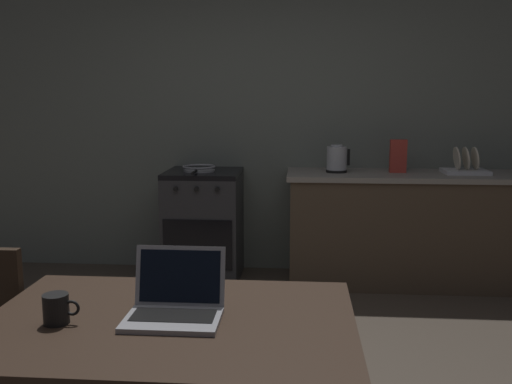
% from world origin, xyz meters
% --- Properties ---
extents(back_wall, '(6.40, 0.10, 2.60)m').
position_xyz_m(back_wall, '(0.30, 2.37, 1.30)').
color(back_wall, slate).
rests_on(back_wall, ground_plane).
extents(kitchen_counter, '(2.16, 0.64, 0.90)m').
position_xyz_m(kitchen_counter, '(1.29, 2.02, 0.45)').
color(kitchen_counter, '#4C3D2D').
rests_on(kitchen_counter, ground_plane).
extents(stove_oven, '(0.60, 0.62, 0.90)m').
position_xyz_m(stove_oven, '(-0.47, 2.02, 0.45)').
color(stove_oven, '#2D2D30').
rests_on(stove_oven, ground_plane).
extents(dining_table, '(1.26, 0.86, 0.75)m').
position_xyz_m(dining_table, '(-0.13, -0.70, 0.68)').
color(dining_table, '#332319').
rests_on(dining_table, ground_plane).
extents(laptop, '(0.32, 0.27, 0.22)m').
position_xyz_m(laptop, '(-0.11, -0.69, 0.79)').
color(laptop, '#99999E').
rests_on(laptop, dining_table).
extents(electric_kettle, '(0.19, 0.17, 0.22)m').
position_xyz_m(electric_kettle, '(0.60, 2.02, 1.00)').
color(electric_kettle, black).
rests_on(electric_kettle, kitchen_counter).
extents(frying_pan, '(0.27, 0.44, 0.05)m').
position_xyz_m(frying_pan, '(-0.50, 2.00, 0.93)').
color(frying_pan, gray).
rests_on(frying_pan, stove_oven).
extents(coffee_mug, '(0.12, 0.09, 0.10)m').
position_xyz_m(coffee_mug, '(-0.49, -0.77, 0.80)').
color(coffee_mug, black).
rests_on(coffee_mug, dining_table).
extents(cereal_box, '(0.13, 0.05, 0.26)m').
position_xyz_m(cereal_box, '(1.09, 2.04, 1.03)').
color(cereal_box, '#B2382D').
rests_on(cereal_box, kitchen_counter).
extents(dish_rack, '(0.34, 0.26, 0.21)m').
position_xyz_m(dish_rack, '(1.60, 2.02, 0.95)').
color(dish_rack, silver).
rests_on(dish_rack, kitchen_counter).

